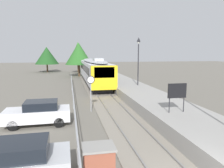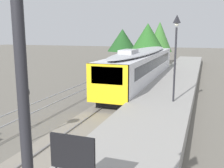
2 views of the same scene
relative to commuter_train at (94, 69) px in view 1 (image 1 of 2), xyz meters
The scene contains 14 objects.
ground_plane 5.51m from the commuter_train, 126.24° to the right, with size 160.00×160.00×0.00m, color #6B665B.
track_rails 4.61m from the commuter_train, 90.00° to the right, with size 3.20×60.00×0.14m.
commuter_train is the anchor object (origin of this frame).
station_platform 5.49m from the commuter_train, 51.55° to the right, with size 3.90×60.00×0.90m, color #999691.
platform_lamp_mid_platform 9.71m from the commuter_train, 64.43° to the right, with size 0.34×0.34×5.35m.
platform_notice_board 19.83m from the commuter_train, 81.72° to the right, with size 1.20×0.08×1.80m.
speed_limit_sign 15.36m from the commuter_train, 97.37° to the right, with size 0.61×0.10×2.81m.
brick_utility_cabinet 24.13m from the commuter_train, 96.13° to the right, with size 1.21×0.99×1.13m.
carpark_fence 14.53m from the commuter_train, 103.18° to the right, with size 0.06×36.06×1.25m.
parked_hatchback_silver 24.66m from the commuter_train, 103.01° to the right, with size 4.03×1.84×1.53m.
parked_hatchback_white 18.54m from the commuter_train, 107.45° to the right, with size 4.03×1.84×1.53m.
tree_behind_carpark 10.76m from the commuter_train, 99.21° to the left, with size 5.20×5.20×6.51m.
tree_behind_station_far 19.06m from the commuter_train, 94.55° to the left, with size 4.11×4.11×7.05m.
tree_distant_left 23.13m from the commuter_train, 112.15° to the left, with size 5.49×5.49×5.95m.
Camera 1 is at (-3.54, -5.23, 4.52)m, focal length 34.09 mm.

